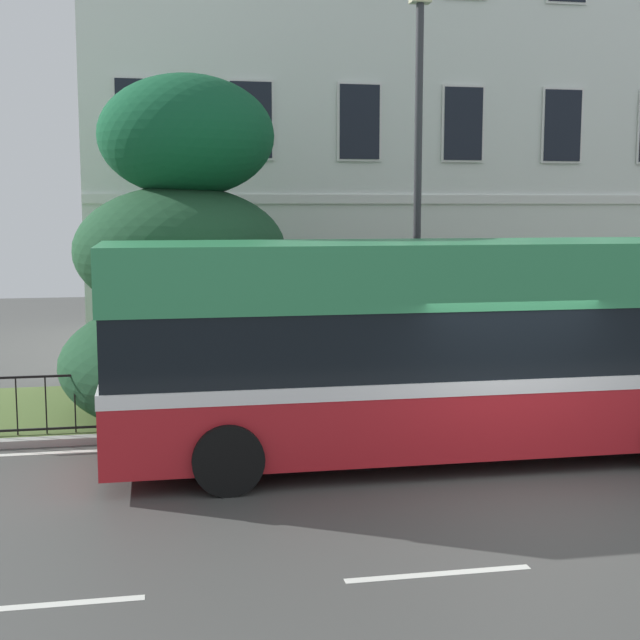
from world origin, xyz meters
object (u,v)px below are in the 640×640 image
Objects in this scene: street_lamp_post at (418,172)px; single_decker_bus at (436,345)px; evergreen_tree at (192,290)px; georgian_townhouse at (360,102)px.

single_decker_bus is at bearing -100.91° from street_lamp_post.
single_decker_bus is 1.30× the size of street_lamp_post.
street_lamp_post is at bearing -6.32° from evergreen_tree.
street_lamp_post reaches higher than single_decker_bus.
street_lamp_post is (4.05, -0.45, 2.10)m from evergreen_tree.
street_lamp_post is (-1.04, -9.01, -2.26)m from georgian_townhouse.
evergreen_tree is at bearing -120.72° from georgian_townhouse.
single_decker_bus is (-1.59, -11.91, -4.95)m from georgian_townhouse.
georgian_townhouse reaches higher than single_decker_bus.
georgian_townhouse reaches higher than evergreen_tree.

